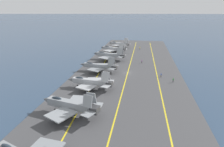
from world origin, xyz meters
TOP-DOWN VIEW (x-y plane):
  - ground_plane at (0.00, 0.00)m, footprint 2000.00×2000.00m
  - carrier_deck at (0.00, 0.00)m, footprint 174.77×42.33m
  - deck_stripe_foul_line at (0.00, -11.64)m, footprint 157.28×2.60m
  - deck_stripe_centerline at (0.00, 0.00)m, footprint 157.29×0.36m
  - deck_stripe_edge_line at (0.00, 11.64)m, footprint 157.09×8.63m
  - parked_jet_second at (-35.70, 11.10)m, footprint 14.12×16.16m
  - parked_jet_third at (-18.50, 10.62)m, footprint 12.02×15.80m
  - parked_jet_fourth at (-0.01, 11.93)m, footprint 12.67×16.66m
  - parked_jet_fifth at (20.32, 11.17)m, footprint 14.15×17.49m
  - parked_jet_sixth at (37.77, 11.86)m, footprint 14.06×16.95m
  - parked_jet_seventh at (55.52, 10.34)m, footprint 12.90×15.39m
  - crew_purple_vest at (16.07, -5.42)m, footprint 0.43×0.34m
  - crew_green_vest at (-8.46, -16.83)m, footprint 0.26×0.38m
  - crew_blue_vest at (-3.46, -13.00)m, footprint 0.40×0.29m
  - crew_yellow_vest at (49.99, -3.53)m, footprint 0.46×0.43m

SIDE VIEW (x-z plane):
  - ground_plane at x=0.00m, z-range 0.00..0.00m
  - carrier_deck at x=0.00m, z-range 0.00..0.40m
  - deck_stripe_foul_line at x=0.00m, z-range 0.40..0.41m
  - deck_stripe_centerline at x=0.00m, z-range 0.40..0.41m
  - deck_stripe_edge_line at x=0.00m, z-range 0.40..0.41m
  - crew_green_vest at x=-8.46m, z-range 0.48..2.13m
  - crew_purple_vest at x=16.07m, z-range 0.48..2.17m
  - crew_blue_vest at x=-3.46m, z-range 0.48..2.21m
  - crew_yellow_vest at x=49.99m, z-range 0.49..2.30m
  - parked_jet_third at x=-18.50m, z-range -0.31..5.73m
  - parked_jet_fourth at x=-0.01m, z-range -0.45..6.01m
  - parked_jet_seventh at x=55.52m, z-range -0.46..6.03m
  - parked_jet_sixth at x=37.77m, z-range -0.31..6.00m
  - parked_jet_fifth at x=20.32m, z-range -0.35..6.31m
  - parked_jet_second at x=-35.70m, z-range -0.19..6.26m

